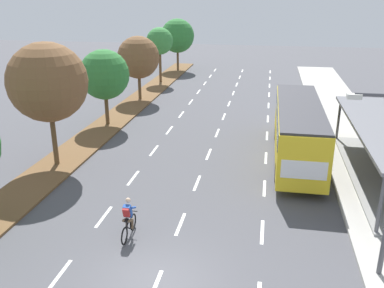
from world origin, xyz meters
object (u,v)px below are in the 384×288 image
at_px(median_tree_fifth, 160,41).
at_px(median_tree_second, 48,82).
at_px(bus, 298,126).
at_px(cyclist, 128,220).
at_px(median_tree_farthest, 178,36).
at_px(median_tree_fourth, 138,57).
at_px(median_tree_third, 104,75).

bearing_deg(median_tree_fifth, median_tree_second, -90.05).
height_order(bus, cyclist, bus).
bearing_deg(median_tree_second, bus, 14.58).
bearing_deg(median_tree_farthest, median_tree_fourth, -90.48).
xyz_separation_m(cyclist, median_tree_second, (-6.50, 6.49, 4.07)).
relative_size(median_tree_fifth, median_tree_farthest, 0.93).
height_order(median_tree_third, median_tree_farthest, median_tree_farthest).
distance_m(median_tree_second, median_tree_fourth, 16.01).
distance_m(bus, median_tree_second, 14.34).
bearing_deg(median_tree_farthest, bus, -64.80).
distance_m(median_tree_second, median_tree_third, 8.06).
relative_size(cyclist, median_tree_fifth, 0.31).
xyz_separation_m(bus, median_tree_fifth, (-13.59, 20.43, 2.43)).
bearing_deg(median_tree_fifth, bus, -56.36).
bearing_deg(bus, median_tree_second, -165.42).
bearing_deg(median_tree_second, median_tree_farthest, 89.57).
distance_m(cyclist, median_tree_fourth, 23.57).
bearing_deg(median_tree_third, median_tree_farthest, 89.47).
xyz_separation_m(bus, median_tree_farthest, (-13.37, 28.42, 2.24)).
height_order(cyclist, median_tree_farthest, median_tree_farthest).
relative_size(bus, median_tree_fourth, 1.98).
xyz_separation_m(cyclist, median_tree_farthest, (-6.26, 38.45, 3.52)).
xyz_separation_m(cyclist, median_tree_third, (-6.48, 14.48, 3.03)).
relative_size(bus, median_tree_fifth, 1.94).
height_order(cyclist, median_tree_fifth, median_tree_fifth).
bearing_deg(median_tree_third, median_tree_fourth, 89.36).
bearing_deg(median_tree_second, cyclist, -44.96).
bearing_deg(cyclist, median_tree_third, 114.11).
xyz_separation_m(median_tree_second, median_tree_fifth, (0.02, 23.97, -0.36)).
bearing_deg(bus, median_tree_fifth, 123.64).
height_order(cyclist, median_tree_fourth, median_tree_fourth).
height_order(median_tree_third, median_tree_fourth, median_tree_fourth).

